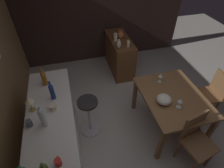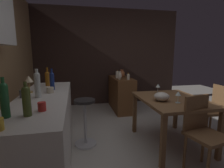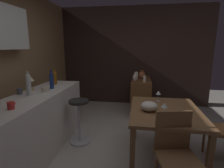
{
  "view_description": "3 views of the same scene",
  "coord_description": "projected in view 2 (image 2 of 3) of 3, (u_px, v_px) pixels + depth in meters",
  "views": [
    {
      "loc": [
        -1.59,
        1.0,
        2.74
      ],
      "look_at": [
        0.51,
        0.43,
        0.79
      ],
      "focal_mm": 28.92,
      "sensor_mm": 36.0,
      "label": 1
    },
    {
      "loc": [
        -2.3,
        1.0,
        1.43
      ],
      "look_at": [
        0.77,
        0.35,
        0.87
      ],
      "focal_mm": 28.12,
      "sensor_mm": 36.0,
      "label": 2
    },
    {
      "loc": [
        -2.3,
        -0.07,
        1.58
      ],
      "look_at": [
        0.78,
        0.41,
        0.91
      ],
      "focal_mm": 28.29,
      "sensor_mm": 36.0,
      "label": 3
    }
  ],
  "objects": [
    {
      "name": "bar_stool",
      "position": [
        85.0,
        121.0,
        2.7
      ],
      "size": [
        0.34,
        0.34,
        0.73
      ],
      "color": "#262323",
      "rests_on": "ground_plane"
    },
    {
      "name": "chair_by_doorway",
      "position": [
        214.0,
        109.0,
        2.97
      ],
      "size": [
        0.42,
        0.42,
        0.88
      ],
      "color": "brown",
      "rests_on": "ground_plane"
    },
    {
      "name": "cup_slate",
      "position": [
        23.0,
        94.0,
        2.1
      ],
      "size": [
        0.11,
        0.07,
        0.09
      ],
      "color": "#515660",
      "rests_on": "kitchen_counter"
    },
    {
      "name": "dining_table",
      "position": [
        172.0,
        104.0,
        2.68
      ],
      "size": [
        1.15,
        0.92,
        0.74
      ],
      "color": "brown",
      "rests_on": "ground_plane"
    },
    {
      "name": "ground_plane",
      "position": [
        145.0,
        148.0,
        2.67
      ],
      "size": [
        9.0,
        9.0,
        0.0
      ],
      "primitive_type": "plane",
      "color": "#B7B2A8"
    },
    {
      "name": "wall_side_right",
      "position": [
        101.0,
        57.0,
        4.84
      ],
      "size": [
        0.1,
        4.4,
        2.6
      ],
      "primitive_type": "cube",
      "color": "#33231E",
      "rests_on": "ground_plane"
    },
    {
      "name": "vase_ceramic_ivory",
      "position": [
        120.0,
        76.0,
        3.94
      ],
      "size": [
        0.09,
        0.09,
        0.2
      ],
      "color": "beige",
      "rests_on": "sideboard_cabinet"
    },
    {
      "name": "pillar_candle_short",
      "position": [
        117.0,
        75.0,
        4.26
      ],
      "size": [
        0.08,
        0.08,
        0.19
      ],
      "color": "white",
      "rests_on": "sideboard_cabinet"
    },
    {
      "name": "wine_bottle_clear",
      "position": [
        37.0,
        84.0,
        2.07
      ],
      "size": [
        0.07,
        0.07,
        0.34
      ],
      "color": "silver",
      "rests_on": "kitchen_counter"
    },
    {
      "name": "cup_cream",
      "position": [
        50.0,
        90.0,
        2.34
      ],
      "size": [
        0.13,
        0.09,
        0.08
      ],
      "color": "beige",
      "rests_on": "kitchen_counter"
    },
    {
      "name": "wine_bottle_cobalt",
      "position": [
        52.0,
        80.0,
        2.52
      ],
      "size": [
        0.06,
        0.06,
        0.31
      ],
      "color": "navy",
      "rests_on": "kitchen_counter"
    },
    {
      "name": "wine_bottle_green",
      "position": [
        4.0,
        99.0,
        1.42
      ],
      "size": [
        0.07,
        0.07,
        0.34
      ],
      "color": "#1E592D",
      "rests_on": "kitchen_counter"
    },
    {
      "name": "wine_bottle_amber",
      "position": [
        47.0,
        78.0,
        2.81
      ],
      "size": [
        0.07,
        0.07,
        0.3
      ],
      "color": "#8C5114",
      "rests_on": "kitchen_counter"
    },
    {
      "name": "vase_copper",
      "position": [
        122.0,
        74.0,
        4.35
      ],
      "size": [
        0.15,
        0.15,
        0.2
      ],
      "color": "#B26038",
      "rests_on": "sideboard_cabinet"
    },
    {
      "name": "wine_bottle_olive",
      "position": [
        26.0,
        100.0,
        1.46
      ],
      "size": [
        0.07,
        0.07,
        0.29
      ],
      "color": "#475623",
      "rests_on": "kitchen_counter"
    },
    {
      "name": "counter_lamp",
      "position": [
        29.0,
        80.0,
        2.31
      ],
      "size": [
        0.11,
        0.11,
        0.23
      ],
      "color": "#A58447",
      "rests_on": "kitchen_counter"
    },
    {
      "name": "kitchen_counter",
      "position": [
        45.0,
        131.0,
        2.23
      ],
      "size": [
        2.1,
        0.6,
        0.9
      ],
      "primitive_type": "cube",
      "color": "silver",
      "rests_on": "ground_plane"
    },
    {
      "name": "fruit_bowl",
      "position": [
        162.0,
        97.0,
        2.54
      ],
      "size": [
        0.22,
        0.22,
        0.12
      ],
      "primitive_type": "ellipsoid",
      "color": "beige",
      "rests_on": "dining_table"
    },
    {
      "name": "wine_glass_right",
      "position": [
        158.0,
        86.0,
        2.98
      ],
      "size": [
        0.08,
        0.08,
        0.17
      ],
      "color": "silver",
      "rests_on": "dining_table"
    },
    {
      "name": "pillar_candle_tall",
      "position": [
        128.0,
        77.0,
        4.0
      ],
      "size": [
        0.06,
        0.06,
        0.16
      ],
      "color": "white",
      "rests_on": "sideboard_cabinet"
    },
    {
      "name": "sideboard_cabinet",
      "position": [
        121.0,
        94.0,
        4.43
      ],
      "size": [
        1.1,
        0.44,
        0.82
      ],
      "primitive_type": "cube",
      "color": "brown",
      "rests_on": "ground_plane"
    },
    {
      "name": "cup_red",
      "position": [
        42.0,
        107.0,
        1.61
      ],
      "size": [
        0.11,
        0.07,
        0.08
      ],
      "color": "red",
      "rests_on": "kitchen_counter"
    },
    {
      "name": "wine_glass_left",
      "position": [
        178.0,
        94.0,
        2.43
      ],
      "size": [
        0.08,
        0.08,
        0.16
      ],
      "color": "silver",
      "rests_on": "dining_table"
    },
    {
      "name": "chair_near_window",
      "position": [
        203.0,
        131.0,
        2.1
      ],
      "size": [
        0.48,
        0.48,
        0.92
      ],
      "color": "brown",
      "rests_on": "ground_plane"
    }
  ]
}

